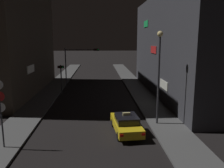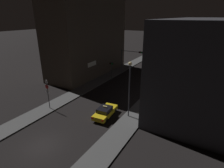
{
  "view_description": "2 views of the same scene",
  "coord_description": "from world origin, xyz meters",
  "px_view_note": "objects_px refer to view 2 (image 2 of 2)",
  "views": [
    {
      "loc": [
        0.49,
        -8.28,
        6.99
      ],
      "look_at": [
        1.96,
        16.84,
        2.24
      ],
      "focal_mm": 37.33,
      "sensor_mm": 36.0,
      "label": 1
    },
    {
      "loc": [
        14.16,
        -9.76,
        12.98
      ],
      "look_at": [
        -0.32,
        15.33,
        1.97
      ],
      "focal_mm": 28.99,
      "sensor_mm": 36.0,
      "label": 2
    }
  ],
  "objects_px": {
    "taxi": "(105,112)",
    "traffic_light_left_kerb": "(111,67)",
    "traffic_light_overhead": "(129,57)",
    "sign_pole_left": "(48,91)",
    "street_lamp_near_block": "(129,82)"
  },
  "relations": [
    {
      "from": "traffic_light_overhead",
      "to": "traffic_light_left_kerb",
      "type": "bearing_deg",
      "value": -112.15
    },
    {
      "from": "taxi",
      "to": "street_lamp_near_block",
      "type": "relative_size",
      "value": 0.61
    },
    {
      "from": "sign_pole_left",
      "to": "street_lamp_near_block",
      "type": "relative_size",
      "value": 0.59
    },
    {
      "from": "traffic_light_overhead",
      "to": "traffic_light_left_kerb",
      "type": "relative_size",
      "value": 1.53
    },
    {
      "from": "traffic_light_left_kerb",
      "to": "street_lamp_near_block",
      "type": "xyz_separation_m",
      "value": [
        9.72,
        -12.09,
        2.31
      ]
    },
    {
      "from": "taxi",
      "to": "traffic_light_left_kerb",
      "type": "xyz_separation_m",
      "value": [
        -6.95,
        13.6,
        2.0
      ]
    },
    {
      "from": "traffic_light_overhead",
      "to": "traffic_light_left_kerb",
      "type": "height_order",
      "value": "traffic_light_overhead"
    },
    {
      "from": "traffic_light_left_kerb",
      "to": "sign_pole_left",
      "type": "height_order",
      "value": "sign_pole_left"
    },
    {
      "from": "taxi",
      "to": "traffic_light_left_kerb",
      "type": "height_order",
      "value": "traffic_light_left_kerb"
    },
    {
      "from": "traffic_light_overhead",
      "to": "street_lamp_near_block",
      "type": "distance_m",
      "value": 18.48
    },
    {
      "from": "taxi",
      "to": "sign_pole_left",
      "type": "bearing_deg",
      "value": -164.54
    },
    {
      "from": "taxi",
      "to": "sign_pole_left",
      "type": "height_order",
      "value": "sign_pole_left"
    },
    {
      "from": "traffic_light_left_kerb",
      "to": "traffic_light_overhead",
      "type": "bearing_deg",
      "value": 67.85
    },
    {
      "from": "taxi",
      "to": "street_lamp_near_block",
      "type": "xyz_separation_m",
      "value": [
        2.77,
        1.51,
        4.31
      ]
    },
    {
      "from": "sign_pole_left",
      "to": "street_lamp_near_block",
      "type": "distance_m",
      "value": 11.86
    }
  ]
}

